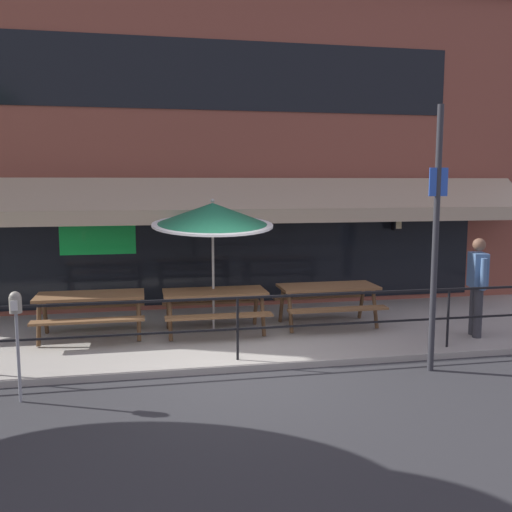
{
  "coord_description": "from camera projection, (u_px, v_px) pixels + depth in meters",
  "views": [
    {
      "loc": [
        -1.36,
        -7.91,
        2.76
      ],
      "look_at": [
        0.54,
        1.6,
        1.5
      ],
      "focal_mm": 40.0,
      "sensor_mm": 36.0,
      "label": 1
    }
  ],
  "objects": [
    {
      "name": "picnic_table_centre",
      "position": [
        215.0,
        299.0,
        10.04
      ],
      "size": [
        1.8,
        1.42,
        0.76
      ],
      "color": "brown",
      "rests_on": "patio_deck"
    },
    {
      "name": "ground_plane",
      "position": [
        241.0,
        373.0,
        8.31
      ],
      "size": [
        120.0,
        120.0,
        0.0
      ],
      "primitive_type": "plane",
      "color": "#2D2D30"
    },
    {
      "name": "patio_railing",
      "position": [
        238.0,
        314.0,
        8.5
      ],
      "size": [
        13.84,
        0.04,
        0.97
      ],
      "color": "black",
      "rests_on": "patio_deck"
    },
    {
      "name": "restaurant_building",
      "position": [
        206.0,
        147.0,
        11.97
      ],
      "size": [
        15.0,
        1.6,
        7.04
      ],
      "color": "brown",
      "rests_on": "ground"
    },
    {
      "name": "pedestrian_walking",
      "position": [
        477.0,
        282.0,
        9.81
      ],
      "size": [
        0.32,
        0.61,
        1.71
      ],
      "color": "#333338",
      "rests_on": "patio_deck"
    },
    {
      "name": "street_sign_pole",
      "position": [
        436.0,
        237.0,
        8.16
      ],
      "size": [
        0.28,
        0.09,
        3.84
      ],
      "color": "#2D2D33",
      "rests_on": "ground"
    },
    {
      "name": "patio_umbrella_centre",
      "position": [
        213.0,
        215.0,
        10.04
      ],
      "size": [
        2.14,
        2.14,
        2.4
      ],
      "color": "#B7B2A8",
      "rests_on": "patio_deck"
    },
    {
      "name": "parking_meter_near",
      "position": [
        16.0,
        313.0,
        7.06
      ],
      "size": [
        0.15,
        0.16,
        1.42
      ],
      "color": "gray",
      "rests_on": "ground"
    },
    {
      "name": "picnic_table_right",
      "position": [
        328.0,
        294.0,
        10.55
      ],
      "size": [
        1.8,
        1.42,
        0.76
      ],
      "color": "brown",
      "rests_on": "patio_deck"
    },
    {
      "name": "picnic_table_left",
      "position": [
        91.0,
        303.0,
        9.72
      ],
      "size": [
        1.8,
        1.42,
        0.76
      ],
      "color": "brown",
      "rests_on": "patio_deck"
    },
    {
      "name": "patio_deck",
      "position": [
        222.0,
        334.0,
        10.25
      ],
      "size": [
        15.0,
        4.0,
        0.1
      ],
      "primitive_type": "cube",
      "color": "#9E998E",
      "rests_on": "ground"
    }
  ]
}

